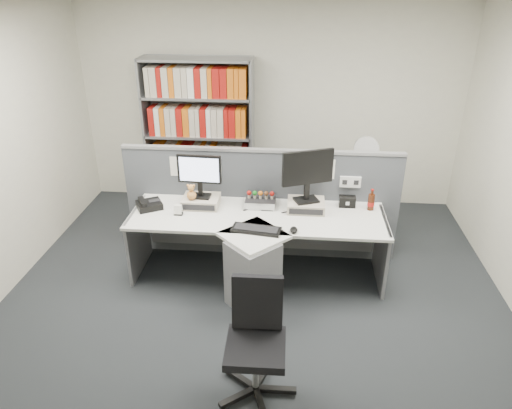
# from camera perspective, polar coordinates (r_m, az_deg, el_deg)

# --- Properties ---
(ground) EXTENTS (5.50, 5.50, 0.00)m
(ground) POSITION_cam_1_polar(r_m,az_deg,el_deg) (4.56, -0.73, -14.12)
(ground) COLOR #2B2F32
(ground) RESTS_ON ground
(room_shell) EXTENTS (5.04, 5.54, 2.72)m
(room_shell) POSITION_cam_1_polar(r_m,az_deg,el_deg) (3.66, -0.90, 7.76)
(room_shell) COLOR silver
(room_shell) RESTS_ON ground
(partition) EXTENTS (3.00, 0.08, 1.27)m
(partition) POSITION_cam_1_polar(r_m,az_deg,el_deg) (5.25, 0.62, 0.23)
(partition) COLOR #4E5258
(partition) RESTS_ON ground
(desk) EXTENTS (2.60, 1.20, 0.72)m
(desk) POSITION_cam_1_polar(r_m,az_deg,el_deg) (4.77, -0.06, -5.30)
(desk) COLOR white
(desk) RESTS_ON ground
(monitor_riser_left) EXTENTS (0.38, 0.31, 0.10)m
(monitor_riser_left) POSITION_cam_1_polar(r_m,az_deg,el_deg) (5.03, -6.61, 0.38)
(monitor_riser_left) COLOR beige
(monitor_riser_left) RESTS_ON desk
(monitor_riser_right) EXTENTS (0.38, 0.31, 0.10)m
(monitor_riser_right) POSITION_cam_1_polar(r_m,az_deg,el_deg) (4.94, 6.00, -0.11)
(monitor_riser_right) COLOR beige
(monitor_riser_right) RESTS_ON desk
(monitor_left) EXTENTS (0.46, 0.16, 0.46)m
(monitor_left) POSITION_cam_1_polar(r_m,az_deg,el_deg) (4.90, -6.80, 3.83)
(monitor_left) COLOR black
(monitor_left) RESTS_ON monitor_riser_left
(monitor_right) EXTENTS (0.51, 0.25, 0.55)m
(monitor_right) POSITION_cam_1_polar(r_m,az_deg,el_deg) (4.79, 6.21, 3.94)
(monitor_right) COLOR black
(monitor_right) RESTS_ON monitor_riser_right
(desktop_pc) EXTENTS (0.31, 0.28, 0.08)m
(desktop_pc) POSITION_cam_1_polar(r_m,az_deg,el_deg) (5.02, 0.55, 0.39)
(desktop_pc) COLOR black
(desktop_pc) RESTS_ON desk
(figurines) EXTENTS (0.29, 0.05, 0.09)m
(figurines) POSITION_cam_1_polar(r_m,az_deg,el_deg) (4.96, 0.54, 1.27)
(figurines) COLOR beige
(figurines) RESTS_ON desktop_pc
(keyboard) EXTENTS (0.49, 0.25, 0.03)m
(keyboard) POSITION_cam_1_polar(r_m,az_deg,el_deg) (4.53, 0.03, -3.01)
(keyboard) COLOR black
(keyboard) RESTS_ON desk
(mouse) EXTENTS (0.07, 0.12, 0.04)m
(mouse) POSITION_cam_1_polar(r_m,az_deg,el_deg) (4.53, 4.55, -3.05)
(mouse) COLOR black
(mouse) RESTS_ON desk
(desk_phone) EXTENTS (0.32, 0.31, 0.11)m
(desk_phone) POSITION_cam_1_polar(r_m,az_deg,el_deg) (5.08, -12.75, -0.01)
(desk_phone) COLOR black
(desk_phone) RESTS_ON desk
(desk_calendar) EXTENTS (0.09, 0.07, 0.11)m
(desk_calendar) POSITION_cam_1_polar(r_m,az_deg,el_deg) (4.88, -9.31, -0.71)
(desk_calendar) COLOR black
(desk_calendar) RESTS_ON desk
(plush_toy) EXTENTS (0.10, 0.10, 0.17)m
(plush_toy) POSITION_cam_1_polar(r_m,az_deg,el_deg) (4.94, -7.76, 1.37)
(plush_toy) COLOR #D28F46
(plush_toy) RESTS_ON monitor_riser_left
(speaker) EXTENTS (0.17, 0.10, 0.11)m
(speaker) POSITION_cam_1_polar(r_m,az_deg,el_deg) (5.07, 10.88, 0.37)
(speaker) COLOR black
(speaker) RESTS_ON desk
(cola_bottle) EXTENTS (0.07, 0.07, 0.23)m
(cola_bottle) POSITION_cam_1_polar(r_m,az_deg,el_deg) (5.04, 13.63, 0.29)
(cola_bottle) COLOR #3F190A
(cola_bottle) RESTS_ON desk
(shelving_unit) EXTENTS (1.41, 0.40, 2.00)m
(shelving_unit) POSITION_cam_1_polar(r_m,az_deg,el_deg) (6.34, -6.77, 7.94)
(shelving_unit) COLOR gray
(shelving_unit) RESTS_ON ground
(filing_cabinet) EXTENTS (0.45, 0.61, 0.70)m
(filing_cabinet) POSITION_cam_1_polar(r_m,az_deg,el_deg) (6.09, 12.44, 0.34)
(filing_cabinet) COLOR gray
(filing_cabinet) RESTS_ON ground
(desk_fan) EXTENTS (0.30, 0.18, 0.50)m
(desk_fan) POSITION_cam_1_polar(r_m,az_deg,el_deg) (5.84, 13.06, 6.19)
(desk_fan) COLOR white
(desk_fan) RESTS_ON filing_cabinet
(office_chair) EXTENTS (0.59, 0.62, 0.93)m
(office_chair) POSITION_cam_1_polar(r_m,az_deg,el_deg) (3.68, 0.03, -15.57)
(office_chair) COLOR silver
(office_chair) RESTS_ON ground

